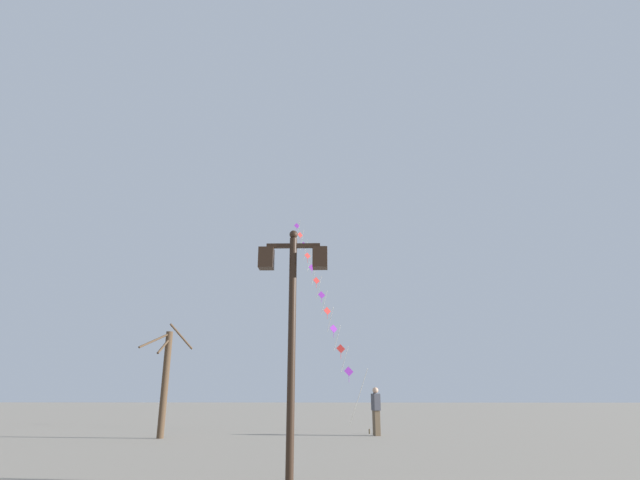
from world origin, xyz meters
name	(u,v)px	position (x,y,z in m)	size (l,w,h in m)	color
ground_plane	(359,430)	(0.00, 20.00, 0.00)	(160.00, 160.00, 0.00)	gray
twin_lantern_lamp_post	(292,300)	(-1.83, 6.70, 3.11)	(1.31, 0.28, 4.48)	black
kite_train	(319,289)	(-1.82, 25.42, 7.24)	(4.22, 14.03, 13.61)	brown
kite_flyer	(376,410)	(0.51, 17.09, 0.90)	(0.33, 0.63, 1.71)	brown
bare_tree	(165,379)	(-7.07, 15.69, 1.96)	(1.35, 1.97, 3.96)	#4C3826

